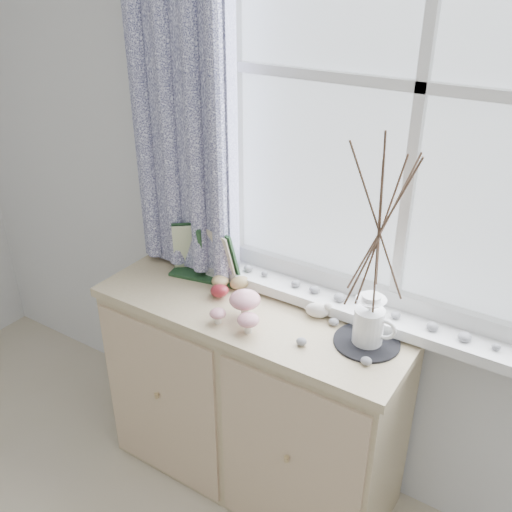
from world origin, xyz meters
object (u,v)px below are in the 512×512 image
Objects in this scene: sideboard at (252,397)px; twig_pitcher at (380,224)px; botanical_book at (200,254)px; toadstool_cluster at (243,306)px.

twig_pitcher is (0.44, 0.03, 0.86)m from sideboard.
sideboard is at bearing 173.90° from twig_pitcher.
sideboard is 1.59× the size of twig_pitcher.
sideboard is 0.61m from botanical_book.
toadstool_cluster is (0.30, -0.15, -0.06)m from botanical_book.
sideboard is 3.61× the size of botanical_book.
toadstool_cluster is at bearing -174.84° from twig_pitcher.
botanical_book is at bearing 166.74° from sideboard.
toadstool_cluster is at bearing -38.13° from botanical_book.
botanical_book reaches higher than toadstool_cluster.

